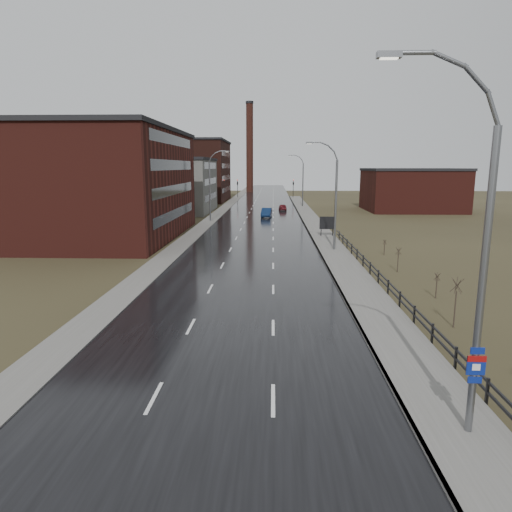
# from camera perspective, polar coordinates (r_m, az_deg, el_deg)

# --- Properties ---
(ground) EXTENTS (320.00, 320.00, 0.00)m
(ground) POSITION_cam_1_polar(r_m,az_deg,el_deg) (15.09, -7.51, -24.74)
(ground) COLOR #2D2819
(ground) RESTS_ON ground
(road) EXTENTS (14.00, 300.00, 0.06)m
(road) POSITION_cam_1_polar(r_m,az_deg,el_deg) (72.61, 0.35, 4.16)
(road) COLOR black
(road) RESTS_ON ground
(sidewalk_right) EXTENTS (3.20, 180.00, 0.18)m
(sidewalk_right) POSITION_cam_1_polar(r_m,az_deg,el_deg) (48.27, 9.67, 0.53)
(sidewalk_right) COLOR #595651
(sidewalk_right) RESTS_ON ground
(curb_right) EXTENTS (0.16, 180.00, 0.18)m
(curb_right) POSITION_cam_1_polar(r_m,az_deg,el_deg) (48.09, 7.87, 0.55)
(curb_right) COLOR slate
(curb_right) RESTS_ON ground
(sidewalk_left) EXTENTS (2.40, 260.00, 0.12)m
(sidewalk_left) POSITION_cam_1_polar(r_m,az_deg,el_deg) (73.32, -6.09, 4.19)
(sidewalk_left) COLOR #595651
(sidewalk_left) RESTS_ON ground
(warehouse_near) EXTENTS (22.44, 28.56, 13.50)m
(warehouse_near) POSITION_cam_1_polar(r_m,az_deg,el_deg) (61.63, -20.25, 8.52)
(warehouse_near) COLOR #471914
(warehouse_near) RESTS_ON ground
(warehouse_mid) EXTENTS (16.32, 20.40, 10.50)m
(warehouse_mid) POSITION_cam_1_polar(r_m,az_deg,el_deg) (92.36, -10.65, 8.72)
(warehouse_mid) COLOR slate
(warehouse_mid) RESTS_ON ground
(warehouse_far) EXTENTS (26.52, 24.48, 15.50)m
(warehouse_far) POSITION_cam_1_polar(r_m,az_deg,el_deg) (122.67, -9.90, 10.46)
(warehouse_far) COLOR #331611
(warehouse_far) RESTS_ON ground
(building_right) EXTENTS (18.36, 16.32, 8.50)m
(building_right) POSITION_cam_1_polar(r_m,az_deg,el_deg) (98.25, 18.91, 7.86)
(building_right) COLOR #471914
(building_right) RESTS_ON ground
(smokestack) EXTENTS (2.70, 2.70, 30.70)m
(smokestack) POSITION_cam_1_polar(r_m,az_deg,el_deg) (162.39, -0.80, 13.47)
(smokestack) COLOR #331611
(smokestack) RESTS_ON ground
(streetlight_main) EXTENTS (3.91, 0.29, 12.11)m
(streetlight_main) POSITION_cam_1_polar(r_m,az_deg,el_deg) (15.60, 25.62, -0.18)
(streetlight_main) COLOR slate
(streetlight_main) RESTS_ON ground
(streetlight_right_mid) EXTENTS (3.36, 0.28, 11.35)m
(streetlight_right_mid) POSITION_cam_1_polar(r_m,az_deg,el_deg) (48.54, 9.62, 7.44)
(streetlight_right_mid) COLOR slate
(streetlight_right_mid) RESTS_ON ground
(streetlight_left) EXTENTS (3.36, 0.28, 11.35)m
(streetlight_left) POSITION_cam_1_polar(r_m,az_deg,el_deg) (74.77, -5.58, 8.78)
(streetlight_left) COLOR slate
(streetlight_left) RESTS_ON ground
(streetlight_right_far) EXTENTS (3.36, 0.28, 11.35)m
(streetlight_right_far) POSITION_cam_1_polar(r_m,az_deg,el_deg) (102.28, 5.72, 9.39)
(streetlight_right_far) COLOR slate
(streetlight_right_far) RESTS_ON ground
(guardrail) EXTENTS (0.10, 53.05, 1.10)m
(guardrail) POSITION_cam_1_polar(r_m,az_deg,el_deg) (32.43, 16.48, -3.83)
(guardrail) COLOR black
(guardrail) RESTS_ON ground
(shrub_c) EXTENTS (0.67, 0.70, 2.83)m
(shrub_c) POSITION_cam_1_polar(r_m,az_deg,el_deg) (27.59, 23.68, -5.22)
(shrub_c) COLOR #382D23
(shrub_c) RESTS_ON ground
(shrub_d) EXTENTS (0.43, 0.45, 1.78)m
(shrub_d) POSITION_cam_1_polar(r_m,az_deg,el_deg) (33.28, 21.64, -3.38)
(shrub_d) COLOR #382D23
(shrub_d) RESTS_ON ground
(shrub_e) EXTENTS (0.51, 0.54, 2.14)m
(shrub_e) POSITION_cam_1_polar(r_m,az_deg,el_deg) (40.43, 17.34, -0.36)
(shrub_e) COLOR #382D23
(shrub_e) RESTS_ON ground
(shrub_f) EXTENTS (0.39, 0.41, 1.60)m
(shrub_f) POSITION_cam_1_polar(r_m,az_deg,el_deg) (47.87, 15.76, 1.10)
(shrub_f) COLOR #382D23
(shrub_f) RESTS_ON ground
(billboard) EXTENTS (1.94, 0.17, 2.64)m
(billboard) POSITION_cam_1_polar(r_m,az_deg,el_deg) (58.37, 8.89, 4.03)
(billboard) COLOR black
(billboard) RESTS_ON ground
(traffic_light_left) EXTENTS (0.58, 2.73, 5.30)m
(traffic_light_left) POSITION_cam_1_polar(r_m,az_deg,el_deg) (132.51, -2.33, 9.28)
(traffic_light_left) COLOR black
(traffic_light_left) RESTS_ON ground
(traffic_light_right) EXTENTS (0.58, 2.73, 5.30)m
(traffic_light_right) POSITION_cam_1_polar(r_m,az_deg,el_deg) (132.24, 4.69, 9.25)
(traffic_light_right) COLOR black
(traffic_light_right) RESTS_ON ground
(car_near) EXTENTS (1.97, 4.94, 1.60)m
(car_near) POSITION_cam_1_polar(r_m,az_deg,el_deg) (80.77, 1.32, 5.41)
(car_near) COLOR #0E2146
(car_near) RESTS_ON ground
(car_far) EXTENTS (1.63, 3.91, 1.32)m
(car_far) POSITION_cam_1_polar(r_m,az_deg,el_deg) (93.28, 3.35, 6.08)
(car_far) COLOR #520D13
(car_far) RESTS_ON ground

